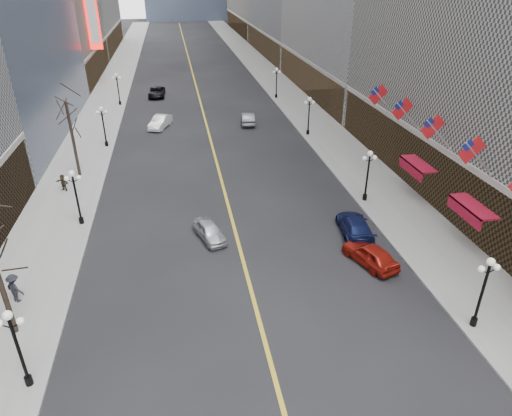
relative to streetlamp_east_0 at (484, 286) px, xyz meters
name	(u,v)px	position (x,y,z in m)	size (l,w,h in m)	color
sidewalk_east	(284,91)	(2.20, 56.00, -2.83)	(6.00, 230.00, 0.15)	gray
sidewalk_west	(108,99)	(-25.80, 56.00, -2.83)	(6.00, 230.00, 0.15)	gray
lane_line	(195,82)	(-11.80, 66.00, -2.89)	(0.25, 200.00, 0.02)	gold
streetlamp_east_0	(484,286)	(0.00, 0.00, 0.00)	(1.26, 0.44, 4.52)	black
streetlamp_east_1	(368,171)	(0.00, 16.00, 0.00)	(1.26, 0.44, 4.52)	black
streetlamp_east_2	(309,112)	(0.00, 34.00, 0.00)	(1.26, 0.44, 4.52)	black
streetlamp_east_3	(276,80)	(0.00, 52.00, 0.00)	(1.26, 0.44, 4.52)	black
streetlamp_west_0	(16,342)	(-23.60, 0.00, 0.00)	(1.26, 0.44, 4.52)	black
streetlamp_west_1	(76,192)	(-23.60, 16.00, 0.00)	(1.26, 0.44, 4.52)	black
streetlamp_west_2	(103,122)	(-23.60, 34.00, 0.00)	(1.26, 0.44, 4.52)	black
streetlamp_west_3	(118,86)	(-23.60, 52.00, 0.00)	(1.26, 0.44, 4.52)	black
flag_2	(474,152)	(3.51, 8.00, 4.39)	(2.87, 0.12, 2.87)	#B2B2B7
flag_3	(434,129)	(3.51, 13.00, 4.39)	(2.87, 0.12, 2.87)	#B2B2B7
flag_4	(404,111)	(3.51, 18.00, 4.39)	(2.87, 0.12, 2.87)	#B2B2B7
flag_5	(380,96)	(3.51, 23.00, 4.39)	(2.87, 0.12, 2.87)	#B2B2B7
awning_b	(471,208)	(4.30, 8.00, 0.18)	(1.40, 4.00, 0.93)	maroon
awning_c	(416,165)	(4.30, 16.00, 0.18)	(1.40, 4.00, 0.93)	maroon
theatre_marquee	(91,10)	(-27.68, 66.00, 9.10)	(2.00, 0.55, 12.00)	red
tree_west_far	(68,114)	(-25.30, 26.00, 3.34)	(3.60, 3.60, 7.92)	#2D231C
car_nb_near	(210,231)	(-13.80, 12.13, -2.24)	(1.55, 3.86, 1.31)	#B9BCC1
car_nb_mid	(160,122)	(-17.64, 40.15, -2.13)	(1.63, 4.66, 1.54)	silver
car_nb_far	(157,92)	(-18.30, 56.30, -2.17)	(2.43, 5.28, 1.47)	black
car_sb_near	(355,226)	(-2.93, 10.76, -2.15)	(2.11, 5.19, 1.51)	#141C4C
car_sb_mid	(370,254)	(-3.30, 6.97, -2.15)	(1.76, 4.39, 1.49)	maroon
car_sb_far	(248,118)	(-6.45, 39.80, -2.14)	(1.61, 4.62, 1.52)	#4F5557
ped_west_walk	(15,288)	(-25.90, 6.77, -1.80)	(1.22, 0.51, 1.90)	black
ped_west_far	(63,183)	(-26.09, 22.57, -1.98)	(1.43, 0.41, 1.55)	#2C2418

